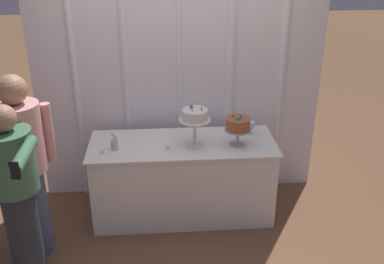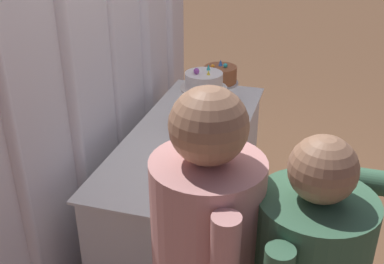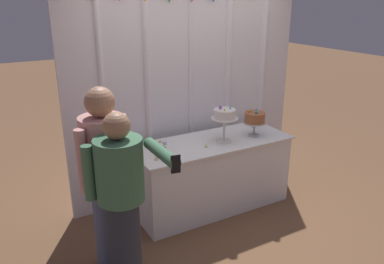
# 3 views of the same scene
# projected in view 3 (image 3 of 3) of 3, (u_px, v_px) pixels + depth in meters

# --- Properties ---
(ground_plane) EXTENTS (24.00, 24.00, 0.00)m
(ground_plane) POSITION_uv_depth(u_px,v_px,m) (215.00, 209.00, 4.41)
(ground_plane) COLOR brown
(draped_curtain) EXTENTS (2.91, 0.15, 2.71)m
(draped_curtain) POSITION_uv_depth(u_px,v_px,m) (191.00, 76.00, 4.42)
(draped_curtain) COLOR white
(draped_curtain) RESTS_ON ground_plane
(cake_table) EXTENTS (1.78, 0.70, 0.80)m
(cake_table) POSITION_uv_depth(u_px,v_px,m) (211.00, 174.00, 4.35)
(cake_table) COLOR white
(cake_table) RESTS_ON ground_plane
(cake_display_nearleft) EXTENTS (0.30, 0.30, 0.40)m
(cake_display_nearleft) POSITION_uv_depth(u_px,v_px,m) (225.00, 116.00, 4.12)
(cake_display_nearleft) COLOR silver
(cake_display_nearleft) RESTS_ON cake_table
(cake_display_nearright) EXTENTS (0.26, 0.26, 0.32)m
(cake_display_nearright) POSITION_uv_depth(u_px,v_px,m) (255.00, 118.00, 4.32)
(cake_display_nearright) COLOR #B2B2B7
(cake_display_nearright) RESTS_ON cake_table
(wine_glass) EXTENTS (0.08, 0.08, 0.13)m
(wine_glass) POSITION_uv_depth(u_px,v_px,m) (254.00, 120.00, 4.62)
(wine_glass) COLOR silver
(wine_glass) RESTS_ON cake_table
(flower_vase) EXTENTS (0.07, 0.08, 0.16)m
(flower_vase) POSITION_uv_depth(u_px,v_px,m) (163.00, 149.00, 3.83)
(flower_vase) COLOR #B2C1B2
(flower_vase) RESTS_ON cake_table
(tealight_far_left) EXTENTS (0.04, 0.04, 0.04)m
(tealight_far_left) POSITION_uv_depth(u_px,v_px,m) (156.00, 159.00, 3.74)
(tealight_far_left) COLOR beige
(tealight_far_left) RESTS_ON cake_table
(tealight_near_left) EXTENTS (0.04, 0.04, 0.03)m
(tealight_near_left) POSITION_uv_depth(u_px,v_px,m) (206.00, 146.00, 4.05)
(tealight_near_left) COLOR beige
(tealight_near_left) RESTS_ON cake_table
(guest_man_dark_suit) EXTENTS (0.49, 0.49, 1.65)m
(guest_man_dark_suit) POSITION_uv_depth(u_px,v_px,m) (106.00, 176.00, 3.19)
(guest_man_dark_suit) COLOR #4C5675
(guest_man_dark_suit) RESTS_ON ground_plane
(guest_man_pink_jacket) EXTENTS (0.50, 0.76, 1.53)m
(guest_man_pink_jacket) POSITION_uv_depth(u_px,v_px,m) (122.00, 201.00, 2.94)
(guest_man_pink_jacket) COLOR #282D38
(guest_man_pink_jacket) RESTS_ON ground_plane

